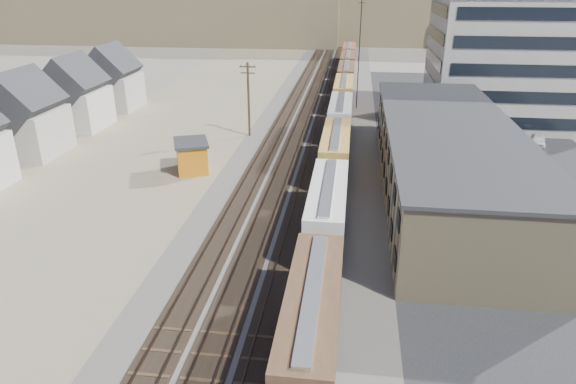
# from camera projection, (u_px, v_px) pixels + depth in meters

# --- Properties ---
(ground) EXTENTS (300.00, 300.00, 0.00)m
(ground) POSITION_uv_depth(u_px,v_px,m) (251.00, 338.00, 31.48)
(ground) COLOR #6B6356
(ground) RESTS_ON ground
(ballast_bed) EXTENTS (18.00, 200.00, 0.06)m
(ballast_bed) POSITION_uv_depth(u_px,v_px,m) (316.00, 122.00, 77.10)
(ballast_bed) COLOR #4C4742
(ballast_bed) RESTS_ON ground
(dirt_yard) EXTENTS (24.00, 180.00, 0.03)m
(dirt_yard) POSITION_uv_depth(u_px,v_px,m) (165.00, 137.00, 70.34)
(dirt_yard) COLOR #83795A
(dirt_yard) RESTS_ON ground
(asphalt_lot) EXTENTS (26.00, 120.00, 0.04)m
(asphalt_lot) POSITION_uv_depth(u_px,v_px,m) (491.00, 162.00, 60.82)
(asphalt_lot) COLOR #232326
(asphalt_lot) RESTS_ON ground
(rail_tracks) EXTENTS (11.40, 200.00, 0.24)m
(rail_tracks) POSITION_uv_depth(u_px,v_px,m) (312.00, 122.00, 77.14)
(rail_tracks) COLOR black
(rail_tracks) RESTS_ON ground
(freight_train) EXTENTS (3.00, 119.74, 4.46)m
(freight_train) POSITION_uv_depth(u_px,v_px,m) (342.00, 102.00, 77.34)
(freight_train) COLOR black
(freight_train) RESTS_ON ground
(warehouse) EXTENTS (12.40, 40.40, 7.25)m
(warehouse) POSITION_uv_depth(u_px,v_px,m) (446.00, 158.00, 51.10)
(warehouse) COLOR tan
(warehouse) RESTS_ON ground
(office_tower) EXTENTS (22.60, 18.60, 18.45)m
(office_tower) POSITION_uv_depth(u_px,v_px,m) (511.00, 58.00, 74.71)
(office_tower) COLOR #9E998E
(office_tower) RESTS_ON ground
(utility_pole_north) EXTENTS (2.20, 0.32, 10.00)m
(utility_pole_north) POSITION_uv_depth(u_px,v_px,m) (249.00, 98.00, 68.74)
(utility_pole_north) COLOR #382619
(utility_pole_north) RESTS_ON ground
(radio_mast) EXTENTS (1.20, 0.16, 18.00)m
(radio_mast) POSITION_uv_depth(u_px,v_px,m) (359.00, 52.00, 81.96)
(radio_mast) COLOR black
(radio_mast) RESTS_ON ground
(maintenance_shed) EXTENTS (5.13, 5.74, 3.48)m
(maintenance_shed) POSITION_uv_depth(u_px,v_px,m) (192.00, 156.00, 57.64)
(maintenance_shed) COLOR orange
(maintenance_shed) RESTS_ON ground
(parked_car_blue) EXTENTS (5.42, 4.24, 1.37)m
(parked_car_blue) POSITION_uv_depth(u_px,v_px,m) (481.00, 116.00, 78.14)
(parked_car_blue) COLOR navy
(parked_car_blue) RESTS_ON ground
(parked_car_far) EXTENTS (2.90, 4.76, 1.52)m
(parked_car_far) POSITION_uv_depth(u_px,v_px,m) (538.00, 140.00, 66.41)
(parked_car_far) COLOR white
(parked_car_far) RESTS_ON ground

